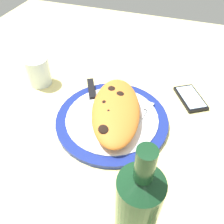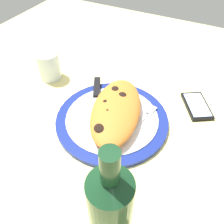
# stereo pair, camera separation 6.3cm
# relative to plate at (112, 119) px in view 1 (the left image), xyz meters

# --- Properties ---
(ground_plane) EXTENTS (1.50, 1.50, 0.03)m
(ground_plane) POSITION_rel_plate_xyz_m (0.00, 0.00, -0.02)
(ground_plane) COLOR #E5D684
(plate) EXTENTS (0.31, 0.31, 0.02)m
(plate) POSITION_rel_plate_xyz_m (0.00, 0.00, 0.00)
(plate) COLOR navy
(plate) RESTS_ON ground_plane
(calzone) EXTENTS (0.29, 0.20, 0.05)m
(calzone) POSITION_rel_plate_xyz_m (0.01, -0.01, 0.03)
(calzone) COLOR orange
(calzone) RESTS_ON plate
(fork) EXTENTS (0.15, 0.04, 0.00)m
(fork) POSITION_rel_plate_xyz_m (0.03, -0.08, 0.01)
(fork) COLOR silver
(fork) RESTS_ON plate
(knife) EXTENTS (0.20, 0.12, 0.01)m
(knife) POSITION_rel_plate_xyz_m (0.06, 0.09, 0.01)
(knife) COLOR silver
(knife) RESTS_ON plate
(smartphone) EXTENTS (0.13, 0.11, 0.01)m
(smartphone) POSITION_rel_plate_xyz_m (0.17, -0.20, -0.00)
(smartphone) COLOR black
(smartphone) RESTS_ON ground_plane
(water_glass) EXTENTS (0.07, 0.07, 0.09)m
(water_glass) POSITION_rel_plate_xyz_m (0.09, 0.28, 0.03)
(water_glass) COLOR silver
(water_glass) RESTS_ON ground_plane
(wine_bottle) EXTENTS (0.07, 0.07, 0.27)m
(wine_bottle) POSITION_rel_plate_xyz_m (-0.27, -0.13, 0.11)
(wine_bottle) COLOR #14381E
(wine_bottle) RESTS_ON ground_plane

